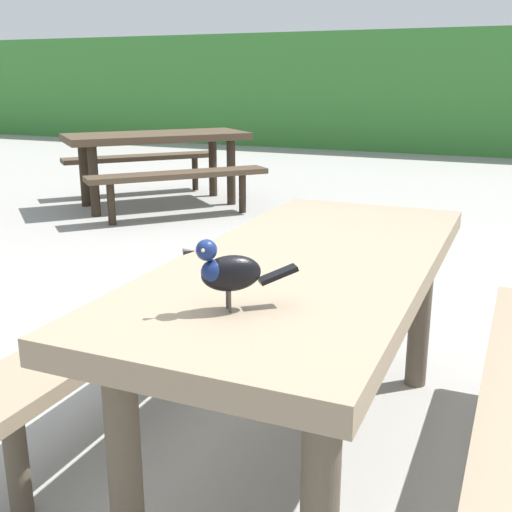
# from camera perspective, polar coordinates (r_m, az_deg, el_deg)

# --- Properties ---
(ground_plane) EXTENTS (60.00, 60.00, 0.00)m
(ground_plane) POSITION_cam_1_polar(r_m,az_deg,el_deg) (2.24, -4.52, -19.46)
(ground_plane) COLOR gray
(hedge_wall) EXTENTS (28.00, 1.21, 2.05)m
(hedge_wall) POSITION_cam_1_polar(r_m,az_deg,el_deg) (11.77, 20.05, 13.72)
(hedge_wall) COLOR #387A33
(hedge_wall) RESTS_ON ground
(picnic_table_foreground) EXTENTS (1.70, 1.81, 0.74)m
(picnic_table_foreground) POSITION_cam_1_polar(r_m,az_deg,el_deg) (2.11, 4.81, -4.71)
(picnic_table_foreground) COLOR #84725B
(picnic_table_foreground) RESTS_ON ground
(bird_grackle) EXTENTS (0.24, 0.20, 0.18)m
(bird_grackle) POSITION_cam_1_polar(r_m,az_deg,el_deg) (1.53, -2.64, -1.34)
(bird_grackle) COLOR black
(bird_grackle) RESTS_ON picnic_table_foreground
(picnic_table_mid_left) EXTENTS (2.39, 2.39, 0.74)m
(picnic_table_mid_left) POSITION_cam_1_polar(r_m,az_deg,el_deg) (6.59, -8.91, 9.31)
(picnic_table_mid_left) COLOR #473828
(picnic_table_mid_left) RESTS_ON ground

